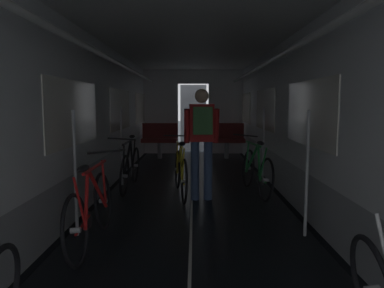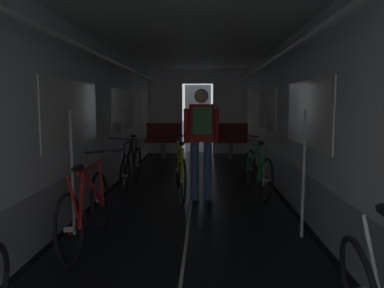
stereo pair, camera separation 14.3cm
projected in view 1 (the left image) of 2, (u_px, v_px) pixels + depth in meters
The scene contains 8 objects.
train_car_shell at pixel (192, 88), 5.45m from camera, with size 3.14×12.34×2.57m.
bench_seat_far_left at pixel (160, 137), 10.03m from camera, with size 0.98×0.51×0.95m.
bench_seat_far_right at pixel (226, 137), 10.01m from camera, with size 0.98×0.51×0.95m.
bicycle_red at pixel (91, 209), 3.82m from camera, with size 0.44×1.69×0.95m.
bicycle_black at pixel (130, 167), 6.34m from camera, with size 0.44×1.69×0.94m.
bicycle_green at pixel (256, 171), 6.02m from camera, with size 0.49×1.69×0.95m.
person_cyclist_aisle at pixel (202, 134), 5.57m from camera, with size 0.54×0.39×1.69m.
bicycle_yellow_in_aisle at pixel (181, 172), 5.91m from camera, with size 0.45×1.68×0.94m.
Camera 1 is at (0.04, -1.91, 1.46)m, focal length 34.73 mm.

